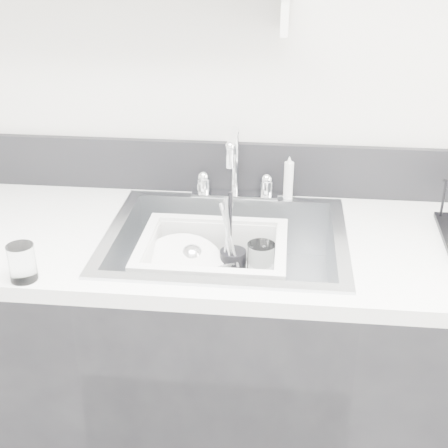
# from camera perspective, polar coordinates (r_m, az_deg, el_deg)

# --- Properties ---
(counter_run) EXTENTS (3.20, 0.62, 0.92)m
(counter_run) POSITION_cam_1_polar(r_m,az_deg,el_deg) (1.92, 0.16, -13.42)
(counter_run) COLOR black
(counter_run) RESTS_ON ground
(backsplash) EXTENTS (3.20, 0.02, 0.16)m
(backsplash) POSITION_cam_1_polar(r_m,az_deg,el_deg) (1.90, 1.11, 5.15)
(backsplash) COLOR black
(backsplash) RESTS_ON counter_run
(sink) EXTENTS (0.64, 0.52, 0.20)m
(sink) POSITION_cam_1_polar(r_m,az_deg,el_deg) (1.71, 0.18, -3.79)
(sink) COLOR silver
(sink) RESTS_ON counter_run
(faucet) EXTENTS (0.26, 0.18, 0.23)m
(faucet) POSITION_cam_1_polar(r_m,az_deg,el_deg) (1.86, 0.96, 4.00)
(faucet) COLOR silver
(faucet) RESTS_ON counter_run
(side_sprayer) EXTENTS (0.03, 0.03, 0.14)m
(side_sprayer) POSITION_cam_1_polar(r_m,az_deg,el_deg) (1.86, 5.92, 4.17)
(side_sprayer) COLOR silver
(side_sprayer) RESTS_ON counter_run
(wash_tub) EXTENTS (0.42, 0.35, 0.15)m
(wash_tub) POSITION_cam_1_polar(r_m,az_deg,el_deg) (1.70, -1.03, -3.93)
(wash_tub) COLOR silver
(wash_tub) RESTS_ON sink
(plate_stack) EXTENTS (0.28, 0.27, 0.11)m
(plate_stack) POSITION_cam_1_polar(r_m,az_deg,el_deg) (1.72, -3.54, -4.81)
(plate_stack) COLOR white
(plate_stack) RESTS_ON wash_tub
(utensil_cup) EXTENTS (0.07, 0.07, 0.25)m
(utensil_cup) POSITION_cam_1_polar(r_m,az_deg,el_deg) (1.73, 0.81, -3.54)
(utensil_cup) COLOR black
(utensil_cup) RESTS_ON wash_tub
(ladle) EXTENTS (0.30, 0.24, 0.08)m
(ladle) POSITION_cam_1_polar(r_m,az_deg,el_deg) (1.72, -1.09, -4.34)
(ladle) COLOR silver
(ladle) RESTS_ON wash_tub
(tumbler_in_tub) EXTENTS (0.10, 0.10, 0.11)m
(tumbler_in_tub) POSITION_cam_1_polar(r_m,az_deg,el_deg) (1.74, 3.39, -3.51)
(tumbler_in_tub) COLOR white
(tumbler_in_tub) RESTS_ON wash_tub
(tumbler_counter) EXTENTS (0.08, 0.08, 0.09)m
(tumbler_counter) POSITION_cam_1_polar(r_m,az_deg,el_deg) (1.52, -17.98, -3.38)
(tumbler_counter) COLOR white
(tumbler_counter) RESTS_ON counter_run
(bowl_small) EXTENTS (0.12, 0.12, 0.04)m
(bowl_small) POSITION_cam_1_polar(r_m,az_deg,el_deg) (1.68, 3.25, -6.12)
(bowl_small) COLOR white
(bowl_small) RESTS_ON wash_tub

